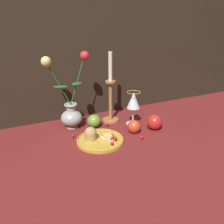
% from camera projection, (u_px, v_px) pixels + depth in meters
% --- Properties ---
extents(ground_plane, '(2.40, 2.40, 0.00)m').
position_uv_depth(ground_plane, '(105.00, 133.00, 1.10)').
color(ground_plane, maroon).
rests_on(ground_plane, ground).
extents(wall_back, '(2.40, 0.04, 1.20)m').
position_uv_depth(wall_back, '(81.00, 5.00, 1.12)').
color(wall_back, '#2D2319').
rests_on(wall_back, ground_plane).
extents(vase, '(0.23, 0.11, 0.39)m').
position_uv_depth(vase, '(71.00, 109.00, 1.12)').
color(vase, '#A3A3A8').
rests_on(vase, ground_plane).
extents(plate_with_pastries, '(0.22, 0.22, 0.07)m').
position_uv_depth(plate_with_pastries, '(98.00, 138.00, 1.01)').
color(plate_with_pastries, gold).
rests_on(plate_with_pastries, ground_plane).
extents(wine_glass, '(0.07, 0.07, 0.18)m').
position_uv_depth(wine_glass, '(133.00, 102.00, 1.16)').
color(wine_glass, silver).
rests_on(wine_glass, ground_plane).
extents(candlestick, '(0.09, 0.09, 0.39)m').
position_uv_depth(candlestick, '(110.00, 97.00, 1.19)').
color(candlestick, '#B77042').
rests_on(candlestick, ground_plane).
extents(apple_beside_vase, '(0.07, 0.07, 0.08)m').
position_uv_depth(apple_beside_vase, '(94.00, 121.00, 1.15)').
color(apple_beside_vase, '#669938').
rests_on(apple_beside_vase, ground_plane).
extents(apple_near_glass, '(0.08, 0.08, 0.09)m').
position_uv_depth(apple_near_glass, '(155.00, 122.00, 1.12)').
color(apple_near_glass, red).
rests_on(apple_near_glass, ground_plane).
extents(apple_at_table_edge, '(0.07, 0.07, 0.08)m').
position_uv_depth(apple_at_table_edge, '(134.00, 126.00, 1.09)').
color(apple_at_table_edge, '#D14223').
rests_on(apple_at_table_edge, ground_plane).
extents(berry_near_plate, '(0.02, 0.02, 0.02)m').
position_uv_depth(berry_near_plate, '(107.00, 125.00, 1.17)').
color(berry_near_plate, '#AD192D').
rests_on(berry_near_plate, ground_plane).
extents(berry_front_center, '(0.02, 0.02, 0.02)m').
position_uv_depth(berry_front_center, '(73.00, 136.00, 1.05)').
color(berry_front_center, '#AD192D').
rests_on(berry_front_center, ground_plane).
extents(berry_by_glass_stem, '(0.02, 0.02, 0.02)m').
position_uv_depth(berry_by_glass_stem, '(142.00, 137.00, 1.03)').
color(berry_by_glass_stem, '#AD192D').
rests_on(berry_by_glass_stem, ground_plane).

